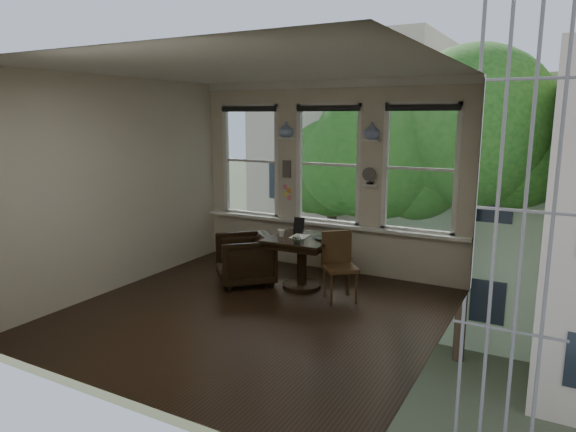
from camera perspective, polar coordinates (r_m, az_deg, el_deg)
The scene contains 25 objects.
ground at distance 6.64m, azimuth -3.72°, elevation -10.67°, with size 4.50×4.50×0.00m, color black.
ceiling at distance 6.19m, azimuth -4.08°, elevation 16.09°, with size 4.50×4.50×0.00m, color silver.
wall_back at distance 8.21m, azimuth 4.58°, elevation 4.34°, with size 4.50×4.50×0.00m, color beige.
wall_front at distance 4.54m, azimuth -19.31°, elevation -1.70°, with size 4.50×4.50×0.00m, color beige.
wall_left at distance 7.68m, azimuth -18.24°, elevation 3.36°, with size 4.50×4.50×0.00m, color beige.
wall_right at distance 5.39m, azimuth 16.73°, elevation 0.40°, with size 4.50×4.50×0.00m, color beige.
window_left at distance 8.88m, azimuth -4.02°, elevation 6.15°, with size 1.10×0.12×1.90m, color white, non-canonical shape.
window_center at distance 8.19m, azimuth 4.60°, elevation 5.73°, with size 1.10×0.12×1.90m, color white, non-canonical shape.
window_right at distance 7.72m, azimuth 14.52°, elevation 5.09°, with size 1.10×0.12×1.90m, color white, non-canonical shape.
shelf_left at distance 8.39m, azimuth -0.21°, elevation 8.64°, with size 0.26×0.16×0.03m, color white.
shelf_right at distance 7.80m, azimuth 9.27°, elevation 8.31°, with size 0.26×0.16×0.03m, color white.
intercom at distance 8.46m, azimuth -0.11°, elevation 5.26°, with size 0.14×0.06×0.28m, color #59544F.
sticky_notes at distance 8.50m, azimuth -0.09°, elevation 2.91°, with size 0.16×0.01×0.24m, color pink, non-canonical shape.
desk_fan at distance 7.83m, azimuth 9.09°, elevation 4.14°, with size 0.20×0.20×0.24m, color #59544F, non-canonical shape.
vase_left at distance 8.39m, azimuth -0.21°, elevation 9.59°, with size 0.24×0.24×0.25m, color white.
vase_right at distance 7.80m, azimuth 9.30°, elevation 9.33°, with size 0.24×0.24×0.25m, color white.
table at distance 7.42m, azimuth 1.55°, elevation -5.22°, with size 0.90×0.90×0.75m, color black, non-canonical shape.
armchair_left at distance 7.63m, azimuth -4.80°, elevation -4.84°, with size 0.79×0.81×0.74m, color black.
cushion_red at distance 7.61m, azimuth -4.81°, elevation -4.25°, with size 0.45×0.45×0.06m, color maroon.
side_chair_right at distance 6.93m, azimuth 5.83°, elevation -5.71°, with size 0.42×0.42×0.92m, color #3F2616, non-canonical shape.
laptop at distance 7.18m, azimuth 3.29°, elevation -2.59°, with size 0.29×0.19×0.02m, color black.
mug at distance 7.38m, azimuth -0.76°, elevation -1.90°, with size 0.11×0.11×0.10m, color white.
drinking_glass at distance 6.99m, azimuth 0.96°, elevation -2.67°, with size 0.12×0.12×0.09m, color white.
tablet at distance 7.65m, azimuth 1.22°, elevation -0.98°, with size 0.16×0.02×0.22m, color black.
papers at distance 7.39m, azimuth 1.29°, elevation -2.27°, with size 0.22×0.30×0.00m, color silver.
Camera 1 is at (3.32, -5.20, 2.45)m, focal length 32.00 mm.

